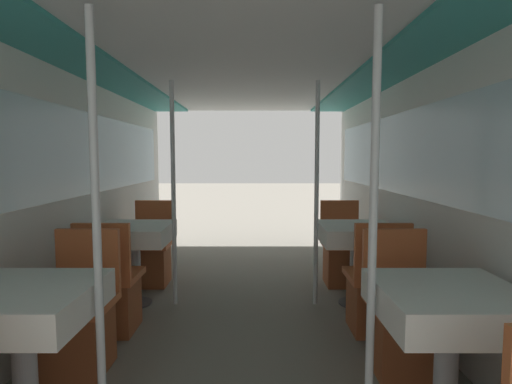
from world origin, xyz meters
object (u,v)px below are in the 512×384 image
(dining_table_left_0, at_px, (22,310))
(dining_table_right_0, at_px, (449,310))
(dining_table_left_1, at_px, (134,237))
(chair_left_near_1, at_px, (112,296))
(chair_left_far_1, at_px, (152,258))
(chair_left_far_0, at_px, (80,327))
(chair_right_near_1, at_px, (375,296))
(chair_right_far_0, at_px, (402,327))
(chair_right_far_1, at_px, (342,258))
(support_pole_left_0, at_px, (97,230))
(dining_table_right_1, at_px, (357,237))
(support_pole_right_0, at_px, (373,230))
(support_pole_left_1, at_px, (174,195))
(support_pole_right_1, at_px, (317,195))

(dining_table_left_0, bearing_deg, dining_table_right_0, 0.00)
(dining_table_left_1, distance_m, chair_left_near_1, 0.70)
(chair_left_far_1, bearing_deg, chair_left_far_0, 90.00)
(chair_left_far_0, relative_size, chair_right_near_1, 1.00)
(chair_right_far_0, distance_m, chair_right_far_1, 1.78)
(support_pole_left_0, height_order, dining_table_right_0, support_pole_left_0)
(chair_left_far_0, distance_m, dining_table_right_1, 2.41)
(support_pole_right_0, bearing_deg, chair_right_far_0, 57.92)
(support_pole_left_1, xyz_separation_m, support_pole_right_1, (1.32, 0.00, 0.00))
(dining_table_left_1, relative_size, support_pole_right_0, 0.36)
(dining_table_left_1, bearing_deg, chair_right_near_1, -16.20)
(dining_table_left_0, relative_size, support_pole_right_0, 0.36)
(dining_table_left_0, height_order, support_pole_right_0, support_pole_right_0)
(dining_table_left_0, height_order, dining_table_right_1, same)
(support_pole_left_1, distance_m, chair_right_near_1, 1.95)
(support_pole_left_1, relative_size, support_pole_right_1, 1.00)
(dining_table_left_0, bearing_deg, chair_right_far_1, 48.94)
(chair_right_far_0, xyz_separation_m, support_pole_right_1, (-0.38, 1.18, 0.75))
(chair_left_near_1, xyz_separation_m, support_pole_right_1, (1.70, 0.60, 0.75))
(chair_left_far_0, distance_m, chair_left_far_1, 1.78)
(support_pole_left_1, distance_m, support_pole_right_1, 1.32)
(dining_table_left_0, height_order, chair_right_far_1, chair_right_far_1)
(chair_left_far_1, bearing_deg, dining_table_right_1, 163.80)
(chair_left_near_1, bearing_deg, chair_right_near_1, 0.00)
(chair_right_far_1, distance_m, support_pole_right_1, 1.03)
(chair_left_far_1, relative_size, support_pole_left_1, 0.43)
(dining_table_left_0, relative_size, support_pole_left_0, 0.36)
(chair_left_near_1, height_order, dining_table_right_1, chair_left_near_1)
(support_pole_right_0, height_order, dining_table_right_1, support_pole_right_0)
(support_pole_right_0, bearing_deg, chair_left_near_1, 145.26)
(chair_left_far_1, xyz_separation_m, chair_right_far_0, (2.08, -1.78, 0.00))
(support_pole_right_0, relative_size, dining_table_right_1, 2.75)
(chair_left_near_1, bearing_deg, dining_table_left_0, -90.00)
(chair_right_far_1, bearing_deg, support_pole_left_0, 54.53)
(support_pole_left_0, bearing_deg, chair_right_near_1, 34.74)
(support_pole_left_1, bearing_deg, chair_right_near_1, -19.55)
(support_pole_left_0, height_order, chair_left_far_1, support_pole_left_0)
(support_pole_left_1, height_order, support_pole_right_0, same)
(chair_left_far_0, distance_m, chair_right_near_1, 2.16)
(chair_right_far_0, relative_size, chair_right_near_1, 1.00)
(support_pole_right_0, bearing_deg, support_pole_left_1, 126.56)
(chair_left_far_0, distance_m, support_pole_left_0, 1.03)
(dining_table_right_0, xyz_separation_m, support_pole_right_1, (-0.38, 1.78, 0.40))
(support_pole_right_0, relative_size, chair_right_far_1, 2.30)
(dining_table_left_0, height_order, chair_left_near_1, chair_left_near_1)
(support_pole_left_0, xyz_separation_m, dining_table_left_1, (-0.38, 1.78, -0.40))
(chair_left_near_1, xyz_separation_m, chair_right_far_0, (2.08, -0.58, 0.00))
(dining_table_left_1, bearing_deg, support_pole_left_1, 0.00)
(dining_table_right_0, distance_m, chair_right_far_0, 0.70)
(dining_table_left_0, distance_m, chair_left_near_1, 1.23)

